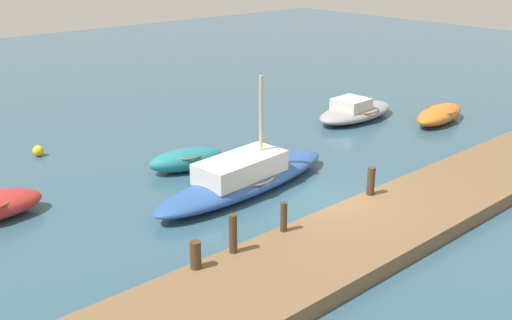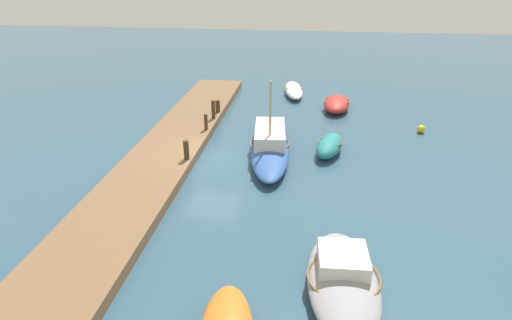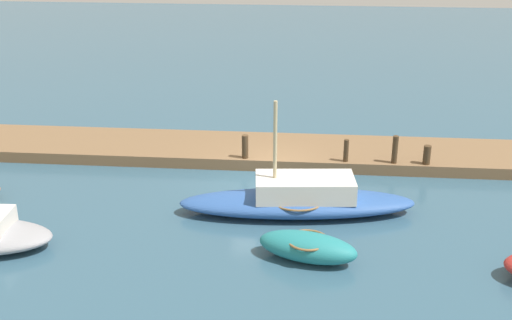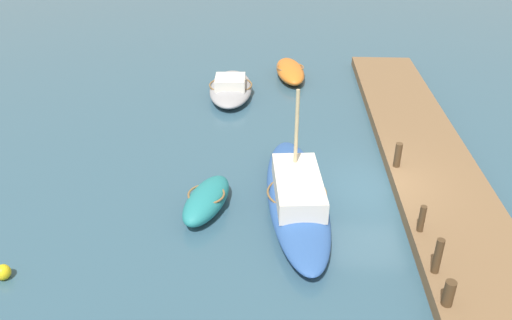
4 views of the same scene
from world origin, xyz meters
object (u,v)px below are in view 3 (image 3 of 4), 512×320
dinghy_teal (308,247)px  mooring_post_mid_west (395,150)px  sailboat_blue (299,199)px  mooring_post_mid_east (346,151)px  mooring_post_east (245,147)px  mooring_post_west (427,155)px

dinghy_teal → mooring_post_mid_west: bearing=-101.3°
sailboat_blue → dinghy_teal: 2.92m
mooring_post_mid_west → mooring_post_mid_east: size_ratio=1.24×
dinghy_teal → mooring_post_east: size_ratio=3.35×
mooring_post_mid_west → mooring_post_east: 5.55m
mooring_post_west → mooring_post_mid_west: size_ratio=0.68×
sailboat_blue → mooring_post_east: size_ratio=8.59×
mooring_post_east → mooring_post_mid_east: bearing=180.0°
mooring_post_west → mooring_post_mid_east: bearing=0.0°
mooring_post_east → mooring_post_mid_west: bearing=180.0°
mooring_post_mid_west → mooring_post_east: (5.55, 0.00, -0.07)m
sailboat_blue → mooring_post_mid_east: sailboat_blue is taller
mooring_post_mid_east → mooring_post_mid_west: bearing=180.0°
mooring_post_west → mooring_post_mid_east: 2.96m
mooring_post_west → mooring_post_east: size_ratio=0.79×
mooring_post_west → mooring_post_mid_west: 1.19m
sailboat_blue → mooring_post_west: size_ratio=10.88×
mooring_post_west → mooring_post_mid_west: (1.17, 0.00, 0.17)m
dinghy_teal → mooring_post_mid_west: (-3.09, -6.48, 0.55)m
mooring_post_mid_east → mooring_post_east: (3.77, 0.00, 0.03)m
mooring_post_west → dinghy_teal: bearing=56.6°
mooring_post_mid_east → dinghy_teal: bearing=78.5°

